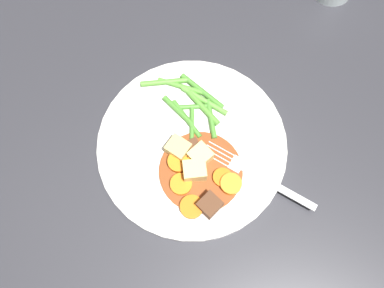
% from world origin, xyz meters
% --- Properties ---
extents(ground_plane, '(3.00, 3.00, 0.00)m').
position_xyz_m(ground_plane, '(0.00, 0.00, 0.00)').
color(ground_plane, '#2D2D33').
extents(dinner_plate, '(0.28, 0.28, 0.01)m').
position_xyz_m(dinner_plate, '(0.00, 0.00, 0.01)').
color(dinner_plate, white).
rests_on(dinner_plate, ground_plane).
extents(stew_sauce, '(0.12, 0.12, 0.00)m').
position_xyz_m(stew_sauce, '(0.04, -0.01, 0.01)').
color(stew_sauce, brown).
rests_on(stew_sauce, dinner_plate).
extents(carrot_slice_0, '(0.03, 0.03, 0.01)m').
position_xyz_m(carrot_slice_0, '(0.05, -0.04, 0.02)').
color(carrot_slice_0, orange).
rests_on(carrot_slice_0, dinner_plate).
extents(carrot_slice_1, '(0.03, 0.03, 0.01)m').
position_xyz_m(carrot_slice_1, '(0.07, 0.01, 0.02)').
color(carrot_slice_1, orange).
rests_on(carrot_slice_1, dinner_plate).
extents(carrot_slice_2, '(0.04, 0.04, 0.01)m').
position_xyz_m(carrot_slice_2, '(0.02, -0.03, 0.02)').
color(carrot_slice_2, orange).
rests_on(carrot_slice_2, dinner_plate).
extents(carrot_slice_3, '(0.04, 0.04, 0.01)m').
position_xyz_m(carrot_slice_3, '(0.08, 0.02, 0.02)').
color(carrot_slice_3, orange).
rests_on(carrot_slice_3, dinner_plate).
extents(carrot_slice_4, '(0.04, 0.04, 0.01)m').
position_xyz_m(carrot_slice_4, '(0.08, -0.04, 0.02)').
color(carrot_slice_4, orange).
rests_on(carrot_slice_4, dinner_plate).
extents(potato_chunk_0, '(0.03, 0.03, 0.02)m').
position_xyz_m(potato_chunk_0, '(0.02, -0.00, 0.02)').
color(potato_chunk_0, '#E5CC7A').
rests_on(potato_chunk_0, dinner_plate).
extents(potato_chunk_1, '(0.04, 0.04, 0.03)m').
position_xyz_m(potato_chunk_1, '(0.04, -0.02, 0.03)').
color(potato_chunk_1, '#E5CC7A').
rests_on(potato_chunk_1, dinner_plate).
extents(potato_chunk_2, '(0.04, 0.04, 0.02)m').
position_xyz_m(potato_chunk_2, '(-0.00, -0.02, 0.02)').
color(potato_chunk_2, '#DBBC6B').
rests_on(potato_chunk_2, dinner_plate).
extents(meat_chunk_0, '(0.03, 0.03, 0.02)m').
position_xyz_m(meat_chunk_0, '(0.09, -0.02, 0.02)').
color(meat_chunk_0, '#56331E').
rests_on(meat_chunk_0, dinner_plate).
extents(meat_chunk_1, '(0.02, 0.02, 0.02)m').
position_xyz_m(meat_chunk_1, '(0.01, -0.01, 0.02)').
color(meat_chunk_1, '#56331E').
rests_on(meat_chunk_1, dinner_plate).
extents(green_bean_0, '(0.07, 0.02, 0.01)m').
position_xyz_m(green_bean_0, '(-0.04, 0.04, 0.02)').
color(green_bean_0, '#599E38').
rests_on(green_bean_0, dinner_plate).
extents(green_bean_1, '(0.08, 0.04, 0.01)m').
position_xyz_m(green_bean_1, '(-0.07, 0.05, 0.02)').
color(green_bean_1, '#4C8E33').
rests_on(green_bean_1, dinner_plate).
extents(green_bean_2, '(0.06, 0.03, 0.01)m').
position_xyz_m(green_bean_2, '(-0.02, 0.04, 0.02)').
color(green_bean_2, '#4C8E33').
rests_on(green_bean_2, dinner_plate).
extents(green_bean_3, '(0.07, 0.01, 0.01)m').
position_xyz_m(green_bean_3, '(-0.04, 0.01, 0.02)').
color(green_bean_3, '#4C8E33').
rests_on(green_bean_3, dinner_plate).
extents(green_bean_4, '(0.04, 0.07, 0.01)m').
position_xyz_m(green_bean_4, '(-0.11, 0.01, 0.02)').
color(green_bean_4, '#599E38').
rests_on(green_bean_4, dinner_plate).
extents(green_bean_5, '(0.06, 0.06, 0.01)m').
position_xyz_m(green_bean_5, '(-0.09, 0.03, 0.02)').
color(green_bean_5, '#599E38').
rests_on(green_bean_5, dinner_plate).
extents(green_bean_6, '(0.06, 0.02, 0.01)m').
position_xyz_m(green_bean_6, '(-0.06, 0.01, 0.02)').
color(green_bean_6, '#4C8E33').
rests_on(green_bean_6, dinner_plate).
extents(green_bean_7, '(0.07, 0.05, 0.01)m').
position_xyz_m(green_bean_7, '(-0.05, 0.05, 0.02)').
color(green_bean_7, '#66AD42').
rests_on(green_bean_7, dinner_plate).
extents(green_bean_8, '(0.03, 0.05, 0.01)m').
position_xyz_m(green_bean_8, '(-0.05, 0.02, 0.02)').
color(green_bean_8, '#4C8E33').
rests_on(green_bean_8, dinner_plate).
extents(green_bean_9, '(0.07, 0.04, 0.01)m').
position_xyz_m(green_bean_9, '(-0.02, 0.01, 0.02)').
color(green_bean_9, '#4C8E33').
rests_on(green_bean_9, dinner_plate).
extents(fork, '(0.16, 0.10, 0.00)m').
position_xyz_m(fork, '(0.08, 0.06, 0.01)').
color(fork, silver).
rests_on(fork, dinner_plate).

